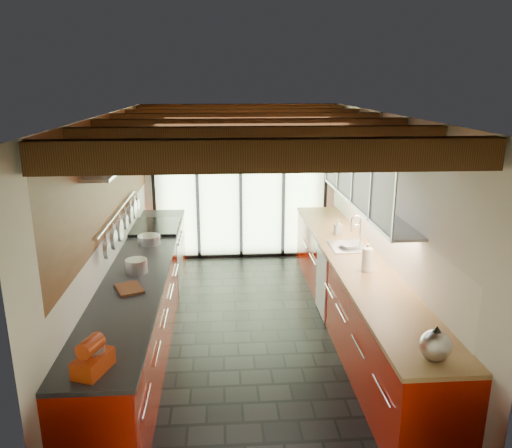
# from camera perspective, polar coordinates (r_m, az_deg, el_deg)

# --- Properties ---
(ground) EXTENTS (5.50, 5.50, 0.00)m
(ground) POSITION_cam_1_polar(r_m,az_deg,el_deg) (6.26, -0.64, -12.11)
(ground) COLOR black
(ground) RESTS_ON ground
(room_shell) EXTENTS (5.50, 5.50, 5.50)m
(room_shell) POSITION_cam_1_polar(r_m,az_deg,el_deg) (5.67, -0.69, 2.79)
(room_shell) COLOR silver
(room_shell) RESTS_ON ground
(ceiling_beams) EXTENTS (3.14, 5.06, 4.90)m
(ceiling_beams) POSITION_cam_1_polar(r_m,az_deg,el_deg) (5.92, -0.94, 11.27)
(ceiling_beams) COLOR #593316
(ceiling_beams) RESTS_ON ground
(glass_door) EXTENTS (2.95, 0.10, 2.90)m
(glass_door) POSITION_cam_1_polar(r_m,az_deg,el_deg) (8.31, -1.79, 7.07)
(glass_door) COLOR #C6EAAD
(glass_door) RESTS_ON ground
(left_counter) EXTENTS (0.68, 5.00, 0.92)m
(left_counter) POSITION_cam_1_polar(r_m,az_deg,el_deg) (6.12, -12.79, -8.41)
(left_counter) COLOR #A31403
(left_counter) RESTS_ON ground
(range_stove) EXTENTS (0.66, 0.90, 0.97)m
(range_stove) POSITION_cam_1_polar(r_m,az_deg,el_deg) (7.45, -11.18, -3.75)
(range_stove) COLOR silver
(range_stove) RESTS_ON ground
(right_counter) EXTENTS (0.68, 5.00, 0.92)m
(right_counter) POSITION_cam_1_polar(r_m,az_deg,el_deg) (6.25, 11.18, -7.77)
(right_counter) COLOR #A31403
(right_counter) RESTS_ON ground
(sink_assembly) EXTENTS (0.45, 0.52, 0.43)m
(sink_assembly) POSITION_cam_1_polar(r_m,az_deg,el_deg) (6.44, 10.63, -2.27)
(sink_assembly) COLOR silver
(sink_assembly) RESTS_ON right_counter
(upper_cabinets_right) EXTENTS (0.34, 3.00, 3.00)m
(upper_cabinets_right) POSITION_cam_1_polar(r_m,az_deg,el_deg) (6.17, 12.57, 5.35)
(upper_cabinets_right) COLOR silver
(upper_cabinets_right) RESTS_ON ground
(left_wall_fixtures) EXTENTS (0.28, 2.60, 0.96)m
(left_wall_fixtures) POSITION_cam_1_polar(r_m,az_deg,el_deg) (6.03, -15.00, 4.31)
(left_wall_fixtures) COLOR silver
(left_wall_fixtures) RESTS_ON ground
(stand_mixer) EXTENTS (0.27, 0.35, 0.28)m
(stand_mixer) POSITION_cam_1_polar(r_m,az_deg,el_deg) (3.91, -18.13, -14.26)
(stand_mixer) COLOR #C53A0F
(stand_mixer) RESTS_ON left_counter
(pot_large) EXTENTS (0.24, 0.24, 0.15)m
(pot_large) POSITION_cam_1_polar(r_m,az_deg,el_deg) (5.65, -13.50, -4.69)
(pot_large) COLOR silver
(pot_large) RESTS_ON left_counter
(pot_small) EXTENTS (0.34, 0.34, 0.11)m
(pot_small) POSITION_cam_1_polar(r_m,az_deg,el_deg) (6.60, -12.12, -1.76)
(pot_small) COLOR silver
(pot_small) RESTS_ON left_counter
(cutting_board) EXTENTS (0.34, 0.39, 0.03)m
(cutting_board) POSITION_cam_1_polar(r_m,az_deg,el_deg) (5.23, -14.28, -7.17)
(cutting_board) COLOR brown
(cutting_board) RESTS_ON left_counter
(kettle) EXTENTS (0.31, 0.33, 0.28)m
(kettle) POSITION_cam_1_polar(r_m,az_deg,el_deg) (4.10, 19.83, -12.74)
(kettle) COLOR silver
(kettle) RESTS_ON right_counter
(paper_towel) EXTENTS (0.14, 0.14, 0.31)m
(paper_towel) POSITION_cam_1_polar(r_m,az_deg,el_deg) (5.65, 12.58, -4.01)
(paper_towel) COLOR white
(paper_towel) RESTS_ON right_counter
(soap_bottle) EXTENTS (0.11, 0.11, 0.21)m
(soap_bottle) POSITION_cam_1_polar(r_m,az_deg,el_deg) (6.95, 9.36, -0.30)
(soap_bottle) COLOR silver
(soap_bottle) RESTS_ON right_counter
(bowl) EXTENTS (0.30, 0.30, 0.06)m
(bowl) POSITION_cam_1_polar(r_m,az_deg,el_deg) (6.42, 10.53, -2.43)
(bowl) COLOR silver
(bowl) RESTS_ON right_counter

